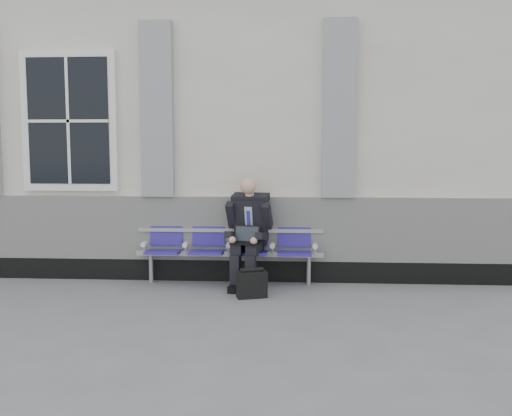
{
  "coord_description": "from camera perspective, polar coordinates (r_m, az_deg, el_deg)",
  "views": [
    {
      "loc": [
        3.48,
        -6.43,
        1.88
      ],
      "look_at": [
        3.01,
        0.9,
        1.1
      ],
      "focal_mm": 40.0,
      "sensor_mm": 36.0,
      "label": 1
    }
  ],
  "objects": [
    {
      "name": "ground",
      "position": [
        7.55,
        -24.22,
        -8.92
      ],
      "size": [
        70.0,
        70.0,
        0.0
      ],
      "primitive_type": "plane",
      "color": "slate",
      "rests_on": "ground"
    },
    {
      "name": "briefcase",
      "position": [
        7.22,
        -0.42,
        -7.61
      ],
      "size": [
        0.4,
        0.26,
        0.38
      ],
      "color": "black",
      "rests_on": "ground"
    },
    {
      "name": "businessman",
      "position": [
        7.71,
        -0.74,
        -2.05
      ],
      "size": [
        0.64,
        0.86,
        1.48
      ],
      "color": "black",
      "rests_on": "ground"
    },
    {
      "name": "station_building",
      "position": [
        10.5,
        -15.92,
        7.69
      ],
      "size": [
        14.4,
        4.4,
        4.49
      ],
      "color": "silver",
      "rests_on": "ground"
    },
    {
      "name": "bench",
      "position": [
        7.91,
        -2.69,
        -3.62
      ],
      "size": [
        2.6,
        0.47,
        0.91
      ],
      "color": "#9EA0A3",
      "rests_on": "ground"
    }
  ]
}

